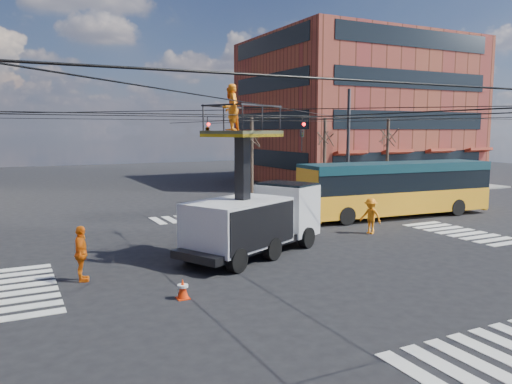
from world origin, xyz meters
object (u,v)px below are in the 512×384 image
at_px(utility_truck, 255,202).
at_px(worker_ground, 81,254).
at_px(city_bus, 396,188).
at_px(traffic_cone, 183,289).
at_px(flagger, 371,216).

distance_m(utility_truck, worker_ground, 7.06).
height_order(city_bus, traffic_cone, city_bus).
bearing_deg(traffic_cone, worker_ground, 127.60).
xyz_separation_m(city_bus, flagger, (-4.54, -3.22, -0.85)).
bearing_deg(worker_ground, flagger, -72.03).
relative_size(city_bus, traffic_cone, 19.69).
relative_size(traffic_cone, flagger, 0.35).
bearing_deg(flagger, traffic_cone, -85.82).
bearing_deg(traffic_cone, flagger, 24.07).
height_order(traffic_cone, worker_ground, worker_ground).
xyz_separation_m(utility_truck, flagger, (6.91, 1.06, -1.27)).
xyz_separation_m(utility_truck, traffic_cone, (-4.43, -4.01, -1.84)).
bearing_deg(worker_ground, traffic_cone, -132.03).
bearing_deg(city_bus, utility_truck, -155.64).
height_order(city_bus, flagger, city_bus).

